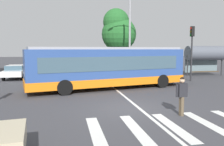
# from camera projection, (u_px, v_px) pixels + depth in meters

# --- Properties ---
(ground_plane) EXTENTS (160.00, 160.00, 0.00)m
(ground_plane) POSITION_uv_depth(u_px,v_px,m) (130.00, 108.00, 11.40)
(ground_plane) COLOR #3D3D42
(city_transit_bus) EXTENTS (12.11, 4.98, 3.06)m
(city_transit_bus) POSITION_uv_depth(u_px,v_px,m) (109.00, 67.00, 16.90)
(city_transit_bus) COLOR black
(city_transit_bus) RESTS_ON ground_plane
(pedestrian_crossing_street) EXTENTS (0.58, 0.30, 1.72)m
(pedestrian_crossing_street) POSITION_uv_depth(u_px,v_px,m) (182.00, 94.00, 10.07)
(pedestrian_crossing_street) COLOR brown
(pedestrian_crossing_street) RESTS_ON ground_plane
(parked_car_white) EXTENTS (1.89, 4.51, 1.35)m
(parked_car_white) POSITION_uv_depth(u_px,v_px,m) (16.00, 71.00, 22.75)
(parked_car_white) COLOR black
(parked_car_white) RESTS_ON ground_plane
(parked_car_champagne) EXTENTS (2.14, 4.62, 1.35)m
(parked_car_champagne) POSITION_uv_depth(u_px,v_px,m) (45.00, 71.00, 22.92)
(parked_car_champagne) COLOR black
(parked_car_champagne) RESTS_ON ground_plane
(parked_car_red) EXTENTS (2.01, 4.57, 1.35)m
(parked_car_red) POSITION_uv_depth(u_px,v_px,m) (70.00, 70.00, 24.11)
(parked_car_red) COLOR black
(parked_car_red) RESTS_ON ground_plane
(parked_car_black) EXTENTS (1.92, 4.52, 1.35)m
(parked_car_black) POSITION_uv_depth(u_px,v_px,m) (98.00, 70.00, 23.96)
(parked_car_black) COLOR black
(parked_car_black) RESTS_ON ground_plane
(parked_car_silver) EXTENTS (2.18, 4.63, 1.35)m
(parked_car_silver) POSITION_uv_depth(u_px,v_px,m) (123.00, 69.00, 24.48)
(parked_car_silver) COLOR black
(parked_car_silver) RESTS_ON ground_plane
(parked_car_teal) EXTENTS (2.16, 4.63, 1.35)m
(parked_car_teal) POSITION_uv_depth(u_px,v_px,m) (146.00, 69.00, 24.95)
(parked_car_teal) COLOR black
(parked_car_teal) RESTS_ON ground_plane
(traffic_light_far_corner) EXTENTS (0.33, 0.32, 4.94)m
(traffic_light_far_corner) POSITION_uv_depth(u_px,v_px,m) (192.00, 45.00, 20.74)
(traffic_light_far_corner) COLOR #28282B
(traffic_light_far_corner) RESTS_ON ground_plane
(bus_stop_shelter) EXTENTS (4.28, 1.54, 3.25)m
(bus_stop_shelter) POSITION_uv_depth(u_px,v_px,m) (205.00, 54.00, 25.11)
(bus_stop_shelter) COLOR #28282B
(bus_stop_shelter) RESTS_ON ground_plane
(twin_arm_street_lamp) EXTENTS (3.90, 0.32, 8.80)m
(twin_arm_street_lamp) POSITION_uv_depth(u_px,v_px,m) (130.00, 24.00, 23.05)
(twin_arm_street_lamp) COLOR #939399
(twin_arm_street_lamp) RESTS_ON ground_plane
(background_tree_right) EXTENTS (4.42, 4.42, 8.03)m
(background_tree_right) POSITION_uv_depth(u_px,v_px,m) (118.00, 31.00, 29.38)
(background_tree_right) COLOR brown
(background_tree_right) RESTS_ON ground_plane
(crosswalk_painted_stripes) EXTENTS (6.32, 3.36, 0.01)m
(crosswalk_painted_stripes) POSITION_uv_depth(u_px,v_px,m) (173.00, 126.00, 8.73)
(crosswalk_painted_stripes) COLOR silver
(crosswalk_painted_stripes) RESTS_ON ground_plane
(lane_center_line) EXTENTS (0.16, 24.00, 0.01)m
(lane_center_line) POSITION_uv_depth(u_px,v_px,m) (128.00, 99.00, 13.44)
(lane_center_line) COLOR silver
(lane_center_line) RESTS_ON ground_plane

